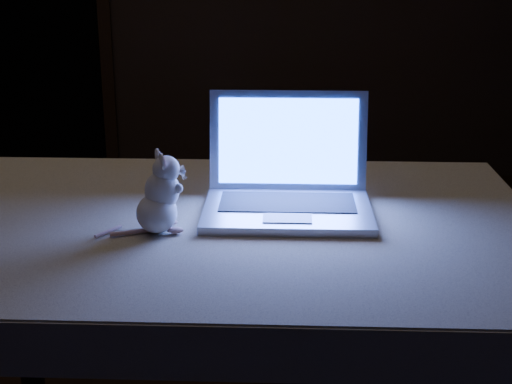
{
  "coord_description": "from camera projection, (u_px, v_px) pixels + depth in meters",
  "views": [
    {
      "loc": [
        0.18,
        -2.45,
        1.52
      ],
      "look_at": [
        0.25,
        -0.63,
        0.93
      ],
      "focal_mm": 52.0,
      "sensor_mm": 36.0,
      "label": 1
    }
  ],
  "objects": [
    {
      "name": "doorway",
      "position": [
        29.0,
        24.0,
        4.79
      ],
      "size": [
        1.06,
        0.36,
        2.13
      ],
      "primitive_type": null,
      "color": "black",
      "rests_on": "back_wall"
    },
    {
      "name": "plush_mouse",
      "position": [
        156.0,
        193.0,
        1.81
      ],
      "size": [
        0.17,
        0.17,
        0.2
      ],
      "primitive_type": null,
      "rotation": [
        0.0,
        0.0,
        -0.12
      ],
      "color": "silver",
      "rests_on": "tablecloth"
    },
    {
      "name": "floor",
      "position": [
        183.0,
        374.0,
        2.79
      ],
      "size": [
        5.0,
        5.0,
        0.0
      ],
      "primitive_type": "plane",
      "color": "black",
      "rests_on": "ground"
    },
    {
      "name": "table",
      "position": [
        215.0,
        364.0,
        2.06
      ],
      "size": [
        1.66,
        1.14,
        0.85
      ],
      "primitive_type": null,
      "rotation": [
        0.0,
        0.0,
        -0.08
      ],
      "color": "black",
      "rests_on": "floor"
    },
    {
      "name": "laptop",
      "position": [
        288.0,
        161.0,
        1.9
      ],
      "size": [
        0.47,
        0.42,
        0.3
      ],
      "primitive_type": null,
      "rotation": [
        0.0,
        0.0,
        -0.08
      ],
      "color": "#B4B4B9",
      "rests_on": "tablecloth"
    },
    {
      "name": "tablecloth",
      "position": [
        218.0,
        241.0,
        1.93
      ],
      "size": [
        1.89,
        1.45,
        0.12
      ],
      "primitive_type": null,
      "rotation": [
        0.0,
        0.0,
        -0.2
      ],
      "color": "beige",
      "rests_on": "table"
    }
  ]
}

